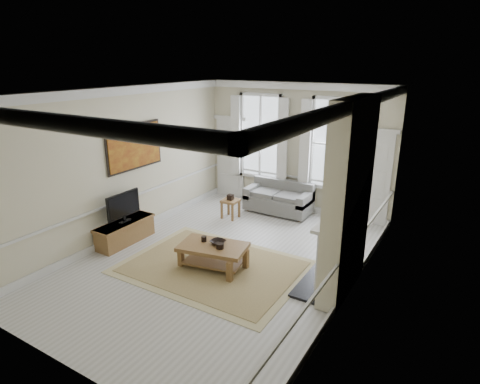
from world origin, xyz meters
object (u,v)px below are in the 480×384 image
Objects in this scene: tv_stand at (125,232)px; sofa at (279,199)px; side_table at (230,204)px; coffee_table at (213,249)px.

sofa is at bearing 58.82° from tv_stand.
side_table is at bearing -130.27° from sofa.
sofa is 1.22× the size of coffee_table.
sofa is at bearing 49.73° from side_table.
side_table is 0.35× the size of coffee_table.
side_table is 2.66m from coffee_table.
coffee_table is 2.36m from tv_stand.
sofa reaches higher than tv_stand.
coffee_table is (1.12, -2.41, 0.01)m from side_table.
tv_stand is at bearing -121.18° from sofa.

